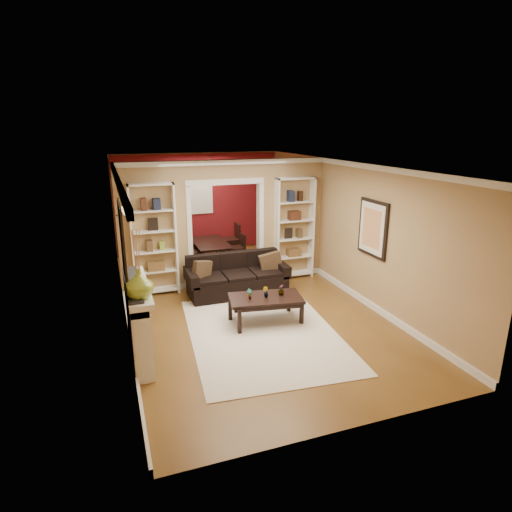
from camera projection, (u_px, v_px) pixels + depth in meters
name	position (u px, v px, depth m)	size (l,w,h in m)	color
floor	(243.00, 302.00, 8.54)	(8.00, 8.00, 0.00)	brown
ceiling	(242.00, 164.00, 7.77)	(8.00, 8.00, 0.00)	white
wall_back	(198.00, 203.00, 11.77)	(8.00, 8.00, 0.00)	tan
wall_front	(357.00, 322.00, 4.54)	(8.00, 8.00, 0.00)	tan
wall_left	(119.00, 247.00, 7.44)	(8.00, 8.00, 0.00)	tan
wall_right	(345.00, 227.00, 8.87)	(8.00, 8.00, 0.00)	tan
partition_wall	(225.00, 223.00, 9.24)	(4.50, 0.15, 2.70)	tan
red_back_panel	(198.00, 204.00, 11.75)	(4.44, 0.04, 2.64)	maroon
dining_window	(198.00, 196.00, 11.65)	(0.78, 0.03, 0.98)	#8CA5CC
area_rug	(263.00, 333.00, 7.22)	(2.41, 3.38, 0.01)	silver
sofa	(237.00, 275.00, 8.84)	(2.09, 0.90, 0.82)	black
pillow_left	(202.00, 270.00, 8.53)	(0.41, 0.12, 0.41)	brown
pillow_right	(271.00, 262.00, 8.99)	(0.45, 0.13, 0.45)	brown
coffee_table	(266.00, 310.00, 7.58)	(1.27, 0.69, 0.48)	black
plant_left	(250.00, 294.00, 7.39)	(0.10, 0.07, 0.19)	#336626
plant_center	(266.00, 292.00, 7.49)	(0.10, 0.08, 0.19)	#336626
plant_right	(281.00, 290.00, 7.58)	(0.11, 0.11, 0.19)	#336626
bookshelf_left	(154.00, 240.00, 8.65)	(0.90, 0.30, 2.30)	white
bookshelf_right	(294.00, 229.00, 9.64)	(0.90, 0.30, 2.30)	white
fireplace	(140.00, 321.00, 6.35)	(0.32, 1.70, 1.16)	white
vase	(139.00, 284.00, 5.62)	(0.38, 0.38, 0.40)	olive
mirror	(123.00, 242.00, 5.96)	(0.03, 0.95, 1.10)	silver
wall_sconce	(121.00, 213.00, 7.83)	(0.18, 0.18, 0.22)	#FFE0A5
framed_art	(372.00, 228.00, 7.90)	(0.04, 0.85, 1.05)	black
dining_table	(212.00, 252.00, 11.04)	(0.83, 1.49, 0.52)	black
dining_chair_nw	(193.00, 252.00, 10.56)	(0.38, 0.38, 0.76)	black
dining_chair_ne	(235.00, 248.00, 10.91)	(0.38, 0.38, 0.76)	black
dining_chair_sw	(188.00, 245.00, 11.09)	(0.42, 0.42, 0.85)	black
dining_chair_se	(229.00, 240.00, 11.43)	(0.45, 0.45, 0.91)	black
chandelier	(208.00, 184.00, 10.40)	(0.50, 0.50, 0.30)	#3A261A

